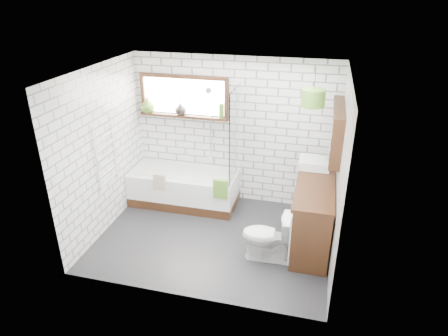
% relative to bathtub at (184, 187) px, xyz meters
% --- Properties ---
extents(floor, '(3.40, 2.60, 0.01)m').
position_rel_bathtub_xyz_m(floor, '(0.78, -0.90, -0.30)').
color(floor, black).
rests_on(floor, ground).
extents(ceiling, '(3.40, 2.60, 0.01)m').
position_rel_bathtub_xyz_m(ceiling, '(0.78, -0.90, 2.21)').
color(ceiling, white).
rests_on(ceiling, ground).
extents(wall_back, '(3.40, 0.01, 2.50)m').
position_rel_bathtub_xyz_m(wall_back, '(0.78, 0.41, 0.96)').
color(wall_back, white).
rests_on(wall_back, ground).
extents(wall_front, '(3.40, 0.01, 2.50)m').
position_rel_bathtub_xyz_m(wall_front, '(0.78, -2.20, 0.96)').
color(wall_front, white).
rests_on(wall_front, ground).
extents(wall_left, '(0.01, 2.60, 2.50)m').
position_rel_bathtub_xyz_m(wall_left, '(-0.92, -0.90, 0.96)').
color(wall_left, white).
rests_on(wall_left, ground).
extents(wall_right, '(0.01, 2.60, 2.50)m').
position_rel_bathtub_xyz_m(wall_right, '(2.49, -0.90, 0.96)').
color(wall_right, white).
rests_on(wall_right, ground).
extents(window, '(1.52, 0.16, 0.68)m').
position_rel_bathtub_xyz_m(window, '(-0.07, 0.36, 1.51)').
color(window, black).
rests_on(window, wall_back).
extents(towel_radiator, '(0.06, 0.52, 1.00)m').
position_rel_bathtub_xyz_m(towel_radiator, '(-0.88, -0.90, 0.91)').
color(towel_radiator, white).
rests_on(towel_radiator, wall_left).
extents(mirror_cabinet, '(0.16, 1.20, 0.70)m').
position_rel_bathtub_xyz_m(mirror_cabinet, '(2.40, -0.30, 1.36)').
color(mirror_cabinet, black).
rests_on(mirror_cabinet, wall_right).
extents(shower_riser, '(0.02, 0.02, 1.30)m').
position_rel_bathtub_xyz_m(shower_riser, '(0.38, 0.36, 1.06)').
color(shower_riser, silver).
rests_on(shower_riser, wall_back).
extents(bathtub, '(1.82, 0.80, 0.59)m').
position_rel_bathtub_xyz_m(bathtub, '(0.00, 0.00, 0.00)').
color(bathtub, white).
rests_on(bathtub, floor).
extents(shower_screen, '(0.02, 0.72, 1.50)m').
position_rel_bathtub_xyz_m(shower_screen, '(0.89, 0.00, 1.04)').
color(shower_screen, white).
rests_on(shower_screen, bathtub).
extents(towel_green, '(0.23, 0.06, 0.31)m').
position_rel_bathtub_xyz_m(towel_green, '(0.76, -0.40, 0.27)').
color(towel_green, '#497723').
rests_on(towel_green, bathtub).
extents(towel_beige, '(0.20, 0.05, 0.26)m').
position_rel_bathtub_xyz_m(towel_beige, '(-0.27, -0.40, 0.27)').
color(towel_beige, tan).
rests_on(towel_beige, bathtub).
extents(vanity, '(0.55, 1.69, 0.97)m').
position_rel_bathtub_xyz_m(vanity, '(2.21, -0.59, 0.19)').
color(vanity, black).
rests_on(vanity, floor).
extents(basin, '(0.46, 0.40, 0.13)m').
position_rel_bathtub_xyz_m(basin, '(2.15, -0.09, 0.74)').
color(basin, white).
rests_on(basin, vanity).
extents(tap, '(0.04, 0.04, 0.18)m').
position_rel_bathtub_xyz_m(tap, '(2.31, -0.09, 0.81)').
color(tap, silver).
rests_on(tap, vanity).
extents(toilet, '(0.43, 0.73, 0.72)m').
position_rel_bathtub_xyz_m(toilet, '(1.64, -1.20, 0.07)').
color(toilet, white).
rests_on(toilet, floor).
extents(vase_olive, '(0.30, 0.30, 0.25)m').
position_rel_bathtub_xyz_m(vase_olive, '(-0.72, 0.33, 1.31)').
color(vase_olive, '#4F7D26').
rests_on(vase_olive, window).
extents(vase_dark, '(0.22, 0.22, 0.20)m').
position_rel_bathtub_xyz_m(vase_dark, '(-0.12, 0.33, 1.29)').
color(vase_dark, black).
rests_on(vase_dark, window).
extents(bottle, '(0.08, 0.08, 0.23)m').
position_rel_bathtub_xyz_m(bottle, '(0.58, 0.33, 1.30)').
color(bottle, '#4F7D26').
rests_on(bottle, window).
extents(pendant, '(0.32, 0.32, 0.24)m').
position_rel_bathtub_xyz_m(pendant, '(2.05, -0.33, 1.81)').
color(pendant, '#497723').
rests_on(pendant, ceiling).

